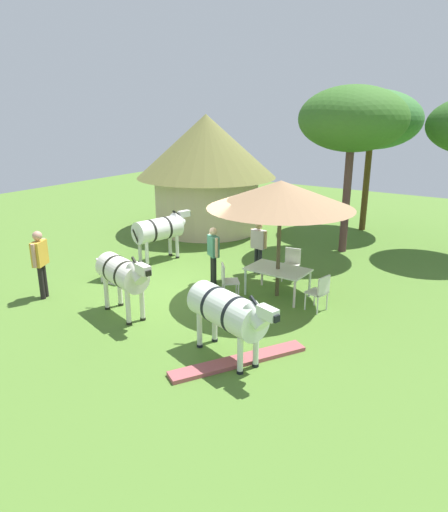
{
  "coord_description": "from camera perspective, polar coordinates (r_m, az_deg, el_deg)",
  "views": [
    {
      "loc": [
        6.94,
        -9.2,
        4.64
      ],
      "look_at": [
        0.69,
        0.3,
        1.0
      ],
      "focal_mm": 32.46,
      "sensor_mm": 36.0,
      "label": 1
    }
  ],
  "objects": [
    {
      "name": "patio_chair_near_hut",
      "position": [
        13.12,
        8.33,
        -0.73
      ],
      "size": [
        0.5,
        0.49,
        0.9
      ],
      "rotation": [
        0.0,
        0.0,
        -2.98
      ],
      "color": "silver",
      "rests_on": "ground_plane"
    },
    {
      "name": "guest_behind_table",
      "position": [
        12.57,
        -1.32,
        0.72
      ],
      "size": [
        0.49,
        0.41,
        1.59
      ],
      "rotation": [
        0.0,
        0.0,
        2.54
      ],
      "color": "black",
      "rests_on": "ground_plane"
    },
    {
      "name": "zebra_toward_hut",
      "position": [
        10.81,
        -12.32,
        -2.16
      ],
      "size": [
        2.03,
        1.03,
        1.58
      ],
      "rotation": [
        0.0,
        0.0,
        4.42
      ],
      "color": "silver",
      "rests_on": "ground_plane"
    },
    {
      "name": "thatched_hut",
      "position": [
        18.13,
        -2.18,
        11.04
      ],
      "size": [
        5.36,
        5.36,
        4.44
      ],
      "rotation": [
        0.0,
        0.0,
        4.51
      ],
      "color": "beige",
      "rests_on": "ground_plane"
    },
    {
      "name": "guest_beside_umbrella",
      "position": [
        13.38,
        4.27,
        1.6
      ],
      "size": [
        0.56,
        0.23,
        1.55
      ],
      "rotation": [
        0.0,
        0.0,
        6.2
      ],
      "color": "#212429",
      "rests_on": "ground_plane"
    },
    {
      "name": "zebra_nearest_camera",
      "position": [
        14.66,
        -7.96,
        3.25
      ],
      "size": [
        1.03,
        2.18,
        1.54
      ],
      "rotation": [
        0.0,
        0.0,
        6.05
      ],
      "color": "silver",
      "rests_on": "ground_plane"
    },
    {
      "name": "patio_dining_table",
      "position": [
        11.89,
        6.64,
        -1.9
      ],
      "size": [
        1.57,
        1.02,
        0.74
      ],
      "rotation": [
        0.0,
        0.0,
        -0.03
      ],
      "color": "silver",
      "rests_on": "ground_plane"
    },
    {
      "name": "zebra_by_umbrella",
      "position": [
        8.8,
        0.55,
        -6.83
      ],
      "size": [
        2.26,
        1.18,
        1.51
      ],
      "rotation": [
        0.0,
        0.0,
        4.39
      ],
      "color": "silver",
      "rests_on": "ground_plane"
    },
    {
      "name": "acacia_tree_far_lawn",
      "position": [
        18.82,
        17.79,
        15.68
      ],
      "size": [
        3.64,
        3.64,
        5.33
      ],
      "color": "#533D1A",
      "rests_on": "ground_plane"
    },
    {
      "name": "shade_umbrella",
      "position": [
        11.38,
        6.99,
        7.53
      ],
      "size": [
        3.62,
        3.62,
        2.99
      ],
      "color": "brown",
      "rests_on": "ground_plane"
    },
    {
      "name": "acacia_tree_behind_hut",
      "position": [
        15.59,
        15.58,
        15.89
      ],
      "size": [
        3.4,
        3.4,
        5.34
      ],
      "color": "brown",
      "rests_on": "ground_plane"
    },
    {
      "name": "patio_chair_east_end",
      "position": [
        11.21,
        11.72,
        -4.19
      ],
      "size": [
        0.51,
        0.52,
        0.9
      ],
      "rotation": [
        0.0,
        0.0,
        1.34
      ],
      "color": "silver",
      "rests_on": "ground_plane"
    },
    {
      "name": "standing_watcher",
      "position": [
        12.44,
        -21.72,
        -0.26
      ],
      "size": [
        0.41,
        0.57,
        1.76
      ],
      "rotation": [
        0.0,
        0.0,
        -1.11
      ],
      "color": "black",
      "rests_on": "ground_plane"
    },
    {
      "name": "striped_lounge_chair",
      "position": [
        13.34,
        -13.4,
        -1.92
      ],
      "size": [
        0.83,
        0.6,
        0.66
      ],
      "rotation": [
        0.0,
        0.0,
        4.78
      ],
      "color": "teal",
      "rests_on": "ground_plane"
    },
    {
      "name": "brick_patio_kerb",
      "position": [
        9.06,
        1.9,
        -12.77
      ],
      "size": [
        1.75,
        2.58,
        0.08
      ],
      "primitive_type": "cube",
      "rotation": [
        0.0,
        0.0,
        1.03
      ],
      "color": "#A65053",
      "rests_on": "ground_plane"
    },
    {
      "name": "patio_chair_west_end",
      "position": [
        11.71,
        0.4,
        -2.83
      ],
      "size": [
        0.6,
        0.61,
        0.9
      ],
      "rotation": [
        0.0,
        0.0,
        -0.87
      ],
      "color": "silver",
      "rests_on": "ground_plane"
    },
    {
      "name": "ground_plane",
      "position": [
        12.42,
        -3.42,
        -4.21
      ],
      "size": [
        36.0,
        36.0,
        0.0
      ],
      "primitive_type": "plane",
      "color": "#51792E"
    }
  ]
}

